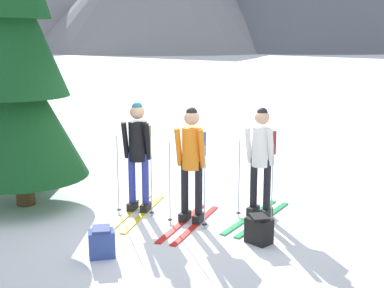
% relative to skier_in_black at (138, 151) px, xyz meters
% --- Properties ---
extents(ground_plane, '(400.00, 400.00, 0.00)m').
position_rel_skier_in_black_xyz_m(ground_plane, '(0.67, -0.35, -0.97)').
color(ground_plane, white).
extents(skier_in_black, '(1.01, 1.76, 1.73)m').
position_rel_skier_in_black_xyz_m(skier_in_black, '(0.00, 0.00, 0.00)').
color(skier_in_black, yellow).
rests_on(skier_in_black, ground).
extents(skier_in_orange, '(1.15, 1.63, 1.72)m').
position_rel_skier_in_black_xyz_m(skier_in_orange, '(0.74, -0.62, -0.01)').
color(skier_in_orange, red).
rests_on(skier_in_orange, ground).
extents(skier_in_white, '(1.41, 1.54, 1.68)m').
position_rel_skier_in_black_xyz_m(skier_in_white, '(1.80, -0.55, -0.03)').
color(skier_in_white, green).
rests_on(skier_in_white, ground).
extents(pine_tree_near, '(2.08, 2.08, 5.02)m').
position_rel_skier_in_black_xyz_m(pine_tree_near, '(-2.33, 3.02, 1.33)').
color(pine_tree_near, '#51381E').
rests_on(pine_tree_near, ground).
extents(pine_tree_far, '(2.08, 2.08, 5.01)m').
position_rel_skier_in_black_xyz_m(pine_tree_far, '(-1.81, 0.63, 1.32)').
color(pine_tree_far, '#51381E').
rests_on(pine_tree_far, ground).
extents(backpack_on_snow_front, '(0.33, 0.28, 0.38)m').
position_rel_skier_in_black_xyz_m(backpack_on_snow_front, '(-0.58, -1.67, -0.78)').
color(backpack_on_snow_front, '#384C99').
rests_on(backpack_on_snow_front, ground).
extents(backpack_on_snow_beside, '(0.38, 0.40, 0.38)m').
position_rel_skier_in_black_xyz_m(backpack_on_snow_beside, '(1.48, -1.56, -0.78)').
color(backpack_on_snow_beside, black).
rests_on(backpack_on_snow_beside, ground).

